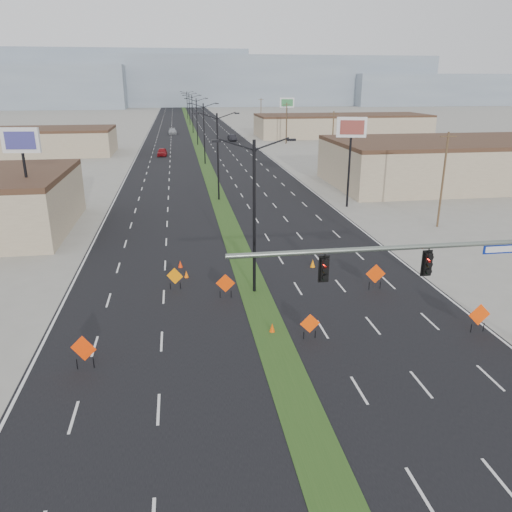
{
  "coord_description": "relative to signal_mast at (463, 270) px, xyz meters",
  "views": [
    {
      "loc": [
        -4.64,
        -18.45,
        13.27
      ],
      "look_at": [
        -0.19,
        10.08,
        3.2
      ],
      "focal_mm": 35.0,
      "sensor_mm": 36.0,
      "label": 1
    }
  ],
  "objects": [
    {
      "name": "mesa_center",
      "position": [
        31.44,
        298.0,
        9.21
      ],
      "size": [
        220.0,
        50.0,
        28.0
      ],
      "primitive_type": "cube",
      "color": "gray",
      "rests_on": "ground"
    },
    {
      "name": "streetlight_0",
      "position": [
        -8.56,
        10.0,
        0.63
      ],
      "size": [
        5.15,
        0.24,
        10.02
      ],
      "color": "black",
      "rests_on": "ground"
    },
    {
      "name": "pole_sign_west",
      "position": [
        -26.26,
        25.15,
        3.13
      ],
      "size": [
        3.18,
        0.71,
        9.7
      ],
      "rotation": [
        0.0,
        0.0,
        -0.11
      ],
      "color": "black",
      "rests_on": "ground"
    },
    {
      "name": "construction_sign_5",
      "position": [
        2.94,
        2.39,
        -3.77
      ],
      "size": [
        1.3,
        0.06,
        1.73
      ],
      "rotation": [
        0.0,
        0.0,
        0.02
      ],
      "color": "#F03E05",
      "rests_on": "ground"
    },
    {
      "name": "streetlight_6",
      "position": [
        -8.56,
        178.0,
        0.63
      ],
      "size": [
        5.15,
        0.24,
        10.02
      ],
      "color": "black",
      "rests_on": "ground"
    },
    {
      "name": "building_se_far",
      "position": [
        29.44,
        108.0,
        -2.29
      ],
      "size": [
        44.0,
        16.0,
        5.0
      ],
      "primitive_type": "cube",
      "color": "tan",
      "rests_on": "ground"
    },
    {
      "name": "cone_0",
      "position": [
        -13.0,
        13.25,
        -4.53
      ],
      "size": [
        0.32,
        0.32,
        0.53
      ],
      "primitive_type": "cone",
      "rotation": [
        0.0,
        0.0,
        -0.0
      ],
      "color": "#FF6605",
      "rests_on": "ground"
    },
    {
      "name": "car_left",
      "position": [
        -16.04,
        77.28,
        -4.06
      ],
      "size": [
        1.92,
        4.39,
        1.47
      ],
      "primitive_type": "imported",
      "rotation": [
        0.0,
        0.0,
        -0.04
      ],
      "color": "maroon",
      "rests_on": "ground"
    },
    {
      "name": "mesa_east",
      "position": [
        171.44,
        288.0,
        4.21
      ],
      "size": [
        160.0,
        50.0,
        18.0
      ],
      "primitive_type": "cube",
      "color": "gray",
      "rests_on": "ground"
    },
    {
      "name": "construction_sign_2",
      "position": [
        -13.79,
        11.22,
        -3.89
      ],
      "size": [
        1.1,
        0.45,
        1.54
      ],
      "rotation": [
        0.0,
        0.0,
        -0.36
      ],
      "color": "orange",
      "rests_on": "ground"
    },
    {
      "name": "construction_sign_3",
      "position": [
        -6.56,
        3.1,
        -3.93
      ],
      "size": [
        1.11,
        0.05,
        1.48
      ],
      "rotation": [
        0.0,
        0.0,
        0.01
      ],
      "color": "#FF4505",
      "rests_on": "ground"
    },
    {
      "name": "car_far",
      "position": [
        -14.21,
        119.65,
        -4.04
      ],
      "size": [
        2.26,
        5.26,
        1.51
      ],
      "primitive_type": "imported",
      "rotation": [
        0.0,
        0.0,
        0.03
      ],
      "color": "#9FA3A8",
      "rests_on": "ground"
    },
    {
      "name": "building_se_near",
      "position": [
        25.44,
        43.0,
        -2.04
      ],
      "size": [
        36.0,
        18.0,
        5.5
      ],
      "primitive_type": "cube",
      "color": "tan",
      "rests_on": "ground"
    },
    {
      "name": "construction_sign_1",
      "position": [
        -10.56,
        9.27,
        -3.82
      ],
      "size": [
        1.23,
        0.21,
        1.65
      ],
      "rotation": [
        0.0,
        0.0,
        -0.13
      ],
      "color": "#E93D04",
      "rests_on": "ground"
    },
    {
      "name": "median_strip",
      "position": [
        -8.56,
        98.0,
        -4.79
      ],
      "size": [
        2.0,
        400.0,
        0.04
      ],
      "primitive_type": "cube",
      "color": "#244418",
      "rests_on": "ground"
    },
    {
      "name": "utility_pole_2",
      "position": [
        11.44,
        93.0,
        -0.12
      ],
      "size": [
        1.6,
        0.2,
        9.0
      ],
      "color": "#4C3823",
      "rests_on": "ground"
    },
    {
      "name": "pole_sign_east_far",
      "position": [
        11.96,
        95.07,
        3.41
      ],
      "size": [
        3.28,
        0.89,
        10.01
      ],
      "rotation": [
        0.0,
        0.0,
        -0.17
      ],
      "color": "black",
      "rests_on": "ground"
    },
    {
      "name": "mesa_backdrop",
      "position": [
        -38.56,
        318.0,
        11.21
      ],
      "size": [
        140.0,
        50.0,
        32.0
      ],
      "primitive_type": "cube",
      "color": "gray",
      "rests_on": "ground"
    },
    {
      "name": "utility_pole_0",
      "position": [
        11.44,
        23.0,
        -0.12
      ],
      "size": [
        1.6,
        0.2,
        9.0
      ],
      "color": "#4C3823",
      "rests_on": "ground"
    },
    {
      "name": "building_sw_far",
      "position": [
        -40.56,
        83.0,
        -2.54
      ],
      "size": [
        30.0,
        14.0,
        4.5
      ],
      "primitive_type": "cube",
      "color": "tan",
      "rests_on": "ground"
    },
    {
      "name": "ground",
      "position": [
        -8.56,
        -2.0,
        -4.79
      ],
      "size": [
        600.0,
        600.0,
        0.0
      ],
      "primitive_type": "plane",
      "color": "gray",
      "rests_on": "ground"
    },
    {
      "name": "construction_sign_0",
      "position": [
        -18.17,
        1.84,
        -3.73
      ],
      "size": [
        1.29,
        0.48,
        1.8
      ],
      "rotation": [
        0.0,
        0.0,
        -0.33
      ],
      "color": "#EF3605",
      "rests_on": "ground"
    },
    {
      "name": "streetlight_3",
      "position": [
        -8.56,
        94.0,
        0.63
      ],
      "size": [
        5.15,
        0.24,
        10.02
      ],
      "color": "black",
      "rests_on": "ground"
    },
    {
      "name": "streetlight_1",
      "position": [
        -8.56,
        38.0,
        0.63
      ],
      "size": [
        5.15,
        0.24,
        10.02
      ],
      "color": "black",
      "rests_on": "ground"
    },
    {
      "name": "cone_2",
      "position": [
        -3.48,
        13.91,
        -4.48
      ],
      "size": [
        0.49,
        0.49,
        0.62
      ],
      "primitive_type": "cone",
      "rotation": [
        0.0,
        0.0,
        0.4
      ],
      "color": "orange",
      "rests_on": "ground"
    },
    {
      "name": "pole_sign_east_near",
      "position": [
        5.44,
        32.34,
        3.21
      ],
      "size": [
        3.18,
        1.1,
        9.78
      ],
      "rotation": [
        0.0,
        0.0,
        -0.24
      ],
      "color": "black",
      "rests_on": "ground"
    },
    {
      "name": "cone_3",
      "position": [
        -13.4,
        15.42,
        -4.51
      ],
      "size": [
        0.42,
        0.42,
        0.56
      ],
      "primitive_type": "cone",
      "rotation": [
        0.0,
        0.0,
        -0.31
      ],
      "color": "#FF3105",
      "rests_on": "ground"
    },
    {
      "name": "car_mid",
      "position": [
        0.01,
        100.92,
        -4.05
      ],
      "size": [
        1.98,
        4.64,
        1.49
      ],
      "primitive_type": "imported",
      "rotation": [
        0.0,
        0.0,
        0.09
      ],
      "color": "black",
      "rests_on": "ground"
    },
    {
      "name": "construction_sign_4",
      "position": [
        -0.43,
        9.14,
        -3.73
      ],
      "size": [
        1.35,
        0.16,
        1.79
      ],
      "rotation": [
        0.0,
        0.0,
        -0.09
      ],
      "color": "#E63C04",
      "rests_on": "ground"
    },
    {
      "name": "streetlight_2",
      "position": [
        -8.56,
        66.0,
        0.63
      ],
      "size": [
        5.15,
        0.24,
        10.02
      ],
      "color": "black",
      "rests_on": "ground"
    },
    {
      "name": "streetlight_5",
      "position": [
        -8.56,
        150.0,
        0.63
      ],
      "size": [
        5.15,
        0.24,
        10.02
      ],
      "color": "black",
      "rests_on": "ground"
    },
    {
      "name": "utility_pole_3",
      "position": [
        11.44,
        128.0,
        -0.12
      ],
      "size": [
        1.6,
        0.2,
        9.0
      ],
      "color": "#4C3823",
      "rests_on": "ground"
    },
    {
      "name": "streetlight_4",
      "position": [
        -8.56,
        122.0,
        0.63
      ],
      "size": [
        5.15,
        0.24,
        10.02
      ],
      "color": "black",
      "rests_on": "ground"
    },
    {
      "name": "cone_1",
      "position": [
        -8.44,
        4.13,
        -4.51
      ],
      "size": [
        0.44,
        0.44,
        0.56
      ],
      "primitive_type": "cone",
      "rotation": [
        0.0,
        0.0,
        0.4
      ],
      "color": "#E14904",
      "rests_on": "ground"
    },
    {
      "name": "road_surface",
      "position": [
        -8.56,
        98.0,
        -4.79
      ],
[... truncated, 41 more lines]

